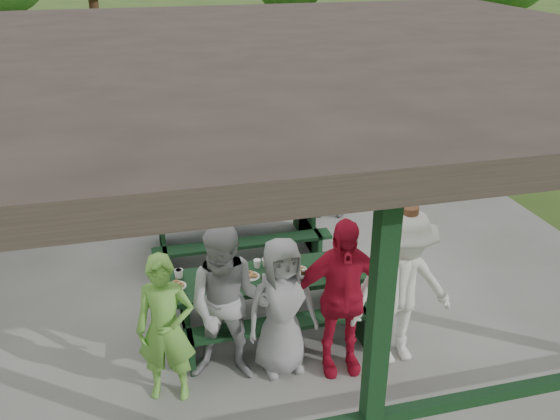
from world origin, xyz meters
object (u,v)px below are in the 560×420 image
object	(u,v)px
pickup_truck	(244,92)
picnic_table_far	(237,223)
contestant_green	(166,329)
contestant_grey_mid	(282,307)
contestant_white_fedora	(402,288)
spectator_lblue	(229,180)
spectator_blue	(138,177)
picnic_table_near	(269,294)
contestant_grey_left	(228,306)
contestant_red	(341,297)
farm_trailer	(121,95)
spectator_grey	(324,168)

from	to	relation	value
pickup_truck	picnic_table_far	bearing A→B (deg)	-169.61
contestant_green	contestant_grey_mid	bearing A→B (deg)	20.67
contestant_white_fedora	spectator_lblue	xyz separation A→B (m)	(-1.24, 3.92, -0.14)
contestant_green	spectator_blue	distance (m)	4.21
picnic_table_near	contestant_grey_left	world-z (taller)	contestant_grey_left
picnic_table_far	contestant_red	bearing A→B (deg)	-78.25
contestant_grey_mid	pickup_truck	xyz separation A→B (m)	(1.56, 10.09, -0.14)
picnic_table_far	spectator_lblue	distance (m)	1.04
spectator_lblue	picnic_table_far	bearing A→B (deg)	62.24
contestant_grey_left	contestant_grey_mid	world-z (taller)	contestant_grey_left
contestant_green	farm_trailer	xyz separation A→B (m)	(-0.36, 11.09, -0.27)
contestant_grey_mid	contestant_white_fedora	world-z (taller)	contestant_white_fedora
pickup_truck	contestant_red	bearing A→B (deg)	-162.93
picnic_table_near	contestant_green	bearing A→B (deg)	-144.85
contestant_green	spectator_grey	distance (m)	4.87
picnic_table_near	contestant_grey_left	xyz separation A→B (m)	(-0.61, -0.76, 0.44)
contestant_grey_mid	contestant_white_fedora	xyz separation A→B (m)	(1.31, -0.16, 0.13)
picnic_table_far	contestant_grey_mid	distance (m)	2.78
contestant_green	contestant_grey_left	xyz separation A→B (m)	(0.66, 0.13, 0.09)
contestant_green	pickup_truck	size ratio (longest dim) A/B	0.30
picnic_table_far	farm_trailer	size ratio (longest dim) A/B	0.68
pickup_truck	farm_trailer	xyz separation A→B (m)	(-3.15, 0.87, -0.10)
spectator_lblue	pickup_truck	bearing A→B (deg)	-127.47
contestant_green	spectator_grey	bearing A→B (deg)	67.59
contestant_grey_left	spectator_blue	xyz separation A→B (m)	(-0.78, 4.08, -0.07)
picnic_table_near	spectator_lblue	distance (m)	3.01
contestant_red	spectator_blue	xyz separation A→B (m)	(-1.97, 4.23, -0.07)
contestant_grey_left	spectator_grey	world-z (taller)	contestant_grey_left
contestant_grey_mid	spectator_lblue	size ratio (longest dim) A/B	1.02
picnic_table_far	contestant_green	distance (m)	3.17
contestant_white_fedora	contestant_grey_mid	bearing A→B (deg)	171.28
spectator_blue	spectator_grey	bearing A→B (deg)	160.68
contestant_grey_mid	spectator_lblue	distance (m)	3.76
contestant_green	contestant_red	bearing A→B (deg)	14.03
contestant_grey_left	spectator_lblue	bearing A→B (deg)	97.30
contestant_green	spectator_grey	world-z (taller)	spectator_grey
picnic_table_near	spectator_grey	xyz separation A→B (m)	(1.66, 2.99, 0.38)
picnic_table_near	contestant_green	xyz separation A→B (m)	(-1.27, -0.89, 0.36)
picnic_table_far	contestant_grey_mid	world-z (taller)	contestant_grey_mid
spectator_grey	spectator_blue	bearing A→B (deg)	10.99
contestant_white_fedora	spectator_lblue	world-z (taller)	contestant_white_fedora
contestant_grey_left	spectator_lblue	xyz separation A→B (m)	(0.64, 3.76, -0.13)
contestant_green	spectator_blue	world-z (taller)	spectator_blue
contestant_red	pickup_truck	distance (m)	10.28
contestant_grey_mid	spectator_blue	xyz separation A→B (m)	(-1.36, 4.08, 0.04)
spectator_blue	contestant_red	bearing A→B (deg)	101.71
contestant_grey_left	contestant_red	size ratio (longest dim) A/B	0.99
contestant_green	contestant_grey_left	world-z (taller)	contestant_grey_left
contestant_red	spectator_grey	distance (m)	4.05
picnic_table_near	farm_trailer	xyz separation A→B (m)	(-1.63, 10.20, 0.09)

